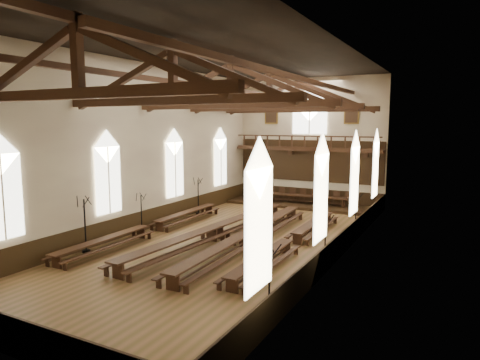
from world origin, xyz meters
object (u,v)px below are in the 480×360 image
Objects in this scene: candelabrum_left_far at (198,203)px; refectory_row_b at (216,229)px; dais at (299,205)px; candelabrum_right_far at (355,220)px; refectory_row_c at (248,235)px; refectory_row_a at (150,226)px; high_table at (300,196)px; refectory_row_d at (292,240)px; candelabrum_left_near at (86,235)px; candelabrum_right_mid at (325,248)px; candelabrum_left_mid at (142,221)px; candelabrum_right_near at (269,295)px.

refectory_row_b is at bearing -48.91° from candelabrum_left_far.
dais is 8.44m from candelabrum_right_far.
candelabrum_left_far is (-5.38, -6.17, 0.70)m from dais.
candelabrum_left_far is (-6.64, 5.33, 0.24)m from refectory_row_c.
candelabrum_right_far is (10.46, 6.06, 0.25)m from refectory_row_a.
high_table is at bearing 48.93° from candelabrum_left_far.
refectory_row_d is 10.19m from candelabrum_left_far.
refectory_row_b is 6.13× the size of candelabrum_right_far.
refectory_row_b reaches higher than refectory_row_a.
candelabrum_right_far is (5.72, -6.17, -0.04)m from high_table.
candelabrum_left_near is 11.81m from candelabrum_right_mid.
refectory_row_c is at bearing 6.90° from refectory_row_a.
candelabrum_right_far reaches higher than dais.
refectory_row_b is 6.21× the size of candelabrum_left_mid.
candelabrum_right_mid is at bearing -8.56° from refectory_row_b.
candelabrum_left_mid is at bearing -169.97° from refectory_row_b.
refectory_row_b is at bearing -94.03° from high_table.
high_table is at bearing 71.88° from candelabrum_left_near.
candelabrum_left_mid is 0.99× the size of candelabrum_right_far.
refectory_row_d is 5.63× the size of candelabrum_left_mid.
high_table is 2.57× the size of candelabrum_left_near.
candelabrum_left_near reaches higher than refectory_row_a.
high_table is 8.19m from candelabrum_left_far.
candelabrum_right_far is at bearing 66.14° from refectory_row_d.
dais is (4.75, 12.23, -0.40)m from refectory_row_a.
candelabrum_right_mid is (0.00, 6.41, -0.09)m from candelabrum_right_near.
dais is (-1.26, 11.50, -0.47)m from refectory_row_c.
candelabrum_right_mid is at bearing -90.00° from candelabrum_right_far.
candelabrum_right_mid reaches higher than high_table.
candelabrum_right_far is at bearing 0.01° from candelabrum_left_far.
candelabrum_left_mid is at bearing -113.74° from dais.
refectory_row_b reaches higher than refectory_row_d.
candelabrum_right_far is (5.72, -6.17, 0.65)m from dais.
candelabrum_left_near is 1.18× the size of candelabrum_right_far.
refectory_row_c is 1.08× the size of refectory_row_d.
candelabrum_right_mid reaches higher than refectory_row_a.
candelabrum_left_mid is 12.91m from candelabrum_right_near.
refectory_row_a is 6.05m from refectory_row_c.
candelabrum_right_near is (4.46, -7.32, 0.23)m from refectory_row_c.
refectory_row_d is at bearing 148.09° from candelabrum_right_mid.
candelabrum_left_far reaches higher than candelabrum_right_mid.
refectory_row_c is 5.62× the size of candelabrum_right_near.
refectory_row_c is at bearing -169.06° from refectory_row_d.
refectory_row_b is 2.03× the size of high_table.
candelabrum_left_far is at bearing -131.07° from dais.
candelabrum_left_far reaches higher than high_table.
refectory_row_c is at bearing -83.75° from high_table.
high_table is (-0.00, 0.00, 0.68)m from dais.
high_table is 8.41m from candelabrum_right_far.
refectory_row_a is 5.20× the size of candelabrum_left_far.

